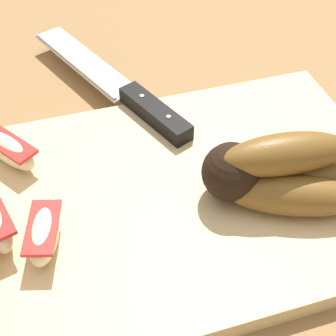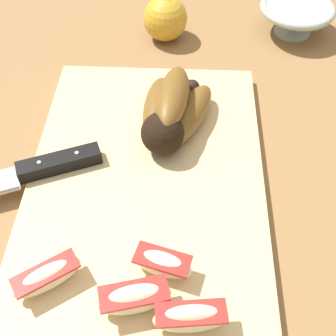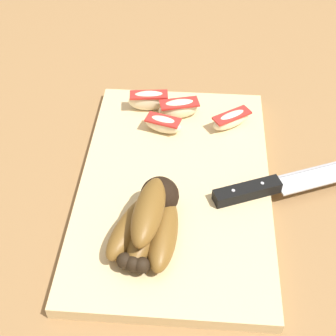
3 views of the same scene
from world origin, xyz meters
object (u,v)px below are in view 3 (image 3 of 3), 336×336
(chefs_knife, at_px, (277,185))
(apple_wedge_middle, at_px, (179,108))
(apple_wedge_extra, at_px, (149,100))
(banana_bunch, at_px, (150,221))
(apple_wedge_near, at_px, (232,119))
(apple_wedge_far, at_px, (163,124))

(chefs_knife, bearing_deg, apple_wedge_middle, -135.09)
(apple_wedge_middle, bearing_deg, apple_wedge_extra, -107.70)
(banana_bunch, bearing_deg, apple_wedge_extra, -174.01)
(chefs_knife, distance_m, apple_wedge_middle, 0.22)
(apple_wedge_near, distance_m, apple_wedge_far, 0.11)
(apple_wedge_middle, relative_size, apple_wedge_extra, 1.03)
(apple_wedge_far, height_order, apple_wedge_extra, apple_wedge_extra)
(chefs_knife, relative_size, apple_wedge_middle, 3.65)
(apple_wedge_near, relative_size, apple_wedge_middle, 0.95)
(chefs_knife, bearing_deg, apple_wedge_near, -154.11)
(apple_wedge_near, distance_m, apple_wedge_extra, 0.14)
(chefs_knife, xyz_separation_m, apple_wedge_middle, (-0.15, -0.15, 0.01))
(chefs_knife, bearing_deg, apple_wedge_extra, -129.59)
(apple_wedge_far, bearing_deg, chefs_knife, 57.23)
(banana_bunch, relative_size, apple_wedge_near, 2.02)
(apple_wedge_far, bearing_deg, apple_wedge_middle, 148.44)
(chefs_knife, xyz_separation_m, apple_wedge_far, (-0.11, -0.18, 0.01))
(apple_wedge_near, height_order, apple_wedge_extra, apple_wedge_extra)
(apple_wedge_near, bearing_deg, apple_wedge_extra, -104.47)
(banana_bunch, bearing_deg, apple_wedge_middle, 174.27)
(apple_wedge_extra, bearing_deg, apple_wedge_near, 75.53)
(apple_wedge_near, relative_size, apple_wedge_far, 1.09)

